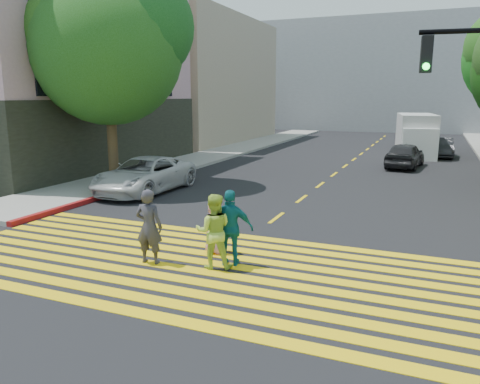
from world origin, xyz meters
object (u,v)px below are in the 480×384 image
Objects in this scene: pedestrian_man at (149,227)px; white_sedan at (145,175)px; pedestrian_woman at (214,231)px; dark_car_near at (405,155)px; silver_car at (416,136)px; dark_car_parked at (442,147)px; pedestrian_extra at (231,228)px; pedestrian_child at (215,226)px; white_van at (416,136)px; tree_left at (109,41)px.

white_sedan is (-4.71, 6.82, -0.17)m from pedestrian_man.
pedestrian_woman is 17.61m from dark_car_near.
silver_car is 1.37× the size of dark_car_parked.
silver_car is (3.00, 29.81, -0.11)m from pedestrian_woman.
pedestrian_man is 1.85m from pedestrian_extra.
pedestrian_child is 16.79m from dark_car_near.
white_van is (2.96, 22.63, 0.38)m from pedestrian_extra.
tree_left is 5.66m from white_sedan.
pedestrian_man reaches higher than dark_car_near.
pedestrian_man is 1.63m from pedestrian_child.
pedestrian_man reaches higher than pedestrian_child.
pedestrian_woman is 0.29× the size of white_van.
dark_car_parked is at bearing -101.55° from dark_car_near.
silver_car is at bearing 101.73° from dark_car_parked.
white_sedan is 14.17m from dark_car_near.
pedestrian_extra is 17.29m from dark_car_near.
pedestrian_man is 0.48× the size of dark_car_parked.
silver_car is at bearing -85.69° from pedestrian_child.
pedestrian_woman is at bearing 85.14° from silver_car.
pedestrian_extra is at bearing -154.95° from pedestrian_woman.
pedestrian_extra is at bearing 85.62° from silver_car.
dark_car_parked is at bearing 105.54° from silver_car.
white_van is (0.24, -6.90, 0.52)m from silver_car.
white_sedan is 25.04m from silver_car.
tree_left is at bearing -62.54° from pedestrian_woman.
pedestrian_extra is (1.75, 0.59, 0.00)m from pedestrian_man.
dark_car_near is at bearing -110.92° from pedestrian_man.
pedestrian_extra is (0.28, 0.29, 0.03)m from pedestrian_woman.
pedestrian_man is at bearing 4.56° from pedestrian_extra.
pedestrian_woman is at bearing 87.01° from dark_car_near.
silver_car is at bearing -105.34° from pedestrian_man.
dark_car_near reaches higher than pedestrian_child.
pedestrian_woman is at bearing -175.36° from pedestrian_man.
pedestrian_child is at bearing 85.14° from dark_car_near.
pedestrian_man is 30.45m from silver_car.
pedestrian_child is 0.37× the size of dark_car_parked.
pedestrian_child is 0.23× the size of white_van.
white_sedan is 19.78m from dark_car_parked.
pedestrian_woman reaches higher than white_sedan.
white_van is (11.39, 15.60, -4.68)m from tree_left.
pedestrian_extra is 0.35× the size of white_sedan.
tree_left is 11.33m from pedestrian_man.
white_van is (3.24, 22.92, 0.41)m from pedestrian_woman.
dark_car_parked is at bearing -115.14° from pedestrian_extra.
tree_left is 12.09m from pedestrian_extra.
pedestrian_woman is at bearing -105.84° from white_van.
dark_car_parked is at bearing -5.20° from white_van.
dark_car_near is 5.59m from white_van.
white_sedan is at bearing 69.37° from silver_car.
pedestrian_extra is at bearing -43.85° from white_sedan.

